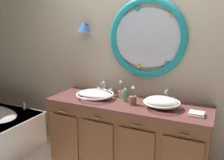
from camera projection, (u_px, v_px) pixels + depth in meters
The scene contains 10 objects.
back_wall_assembly at pixel (135, 61), 3.00m from camera, with size 6.40×0.26×2.60m.
vanity_counter at pixel (126, 136), 2.89m from camera, with size 1.93×0.65×0.89m.
sink_basin_left at pixel (95, 94), 2.93m from camera, with size 0.47×0.47×0.10m.
sink_basin_right at pixel (162, 102), 2.58m from camera, with size 0.41×0.41×0.14m.
faucet_set_left at pixel (104, 89), 3.15m from camera, with size 0.23×0.12×0.16m.
faucet_set_right at pixel (167, 97), 2.79m from camera, with size 0.20×0.14×0.15m.
toothbrush_holder_left at pixel (121, 93), 2.96m from camera, with size 0.08×0.08×0.22m.
toothbrush_holder_right at pixel (133, 100), 2.69m from camera, with size 0.09×0.09×0.22m.
soap_dispenser at pixel (125, 95), 2.81m from camera, with size 0.06×0.06×0.17m.
folded_hand_towel at pixel (197, 114), 2.38m from camera, with size 0.16×0.13×0.04m.
Camera 1 is at (1.02, -2.23, 1.78)m, focal length 37.73 mm.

